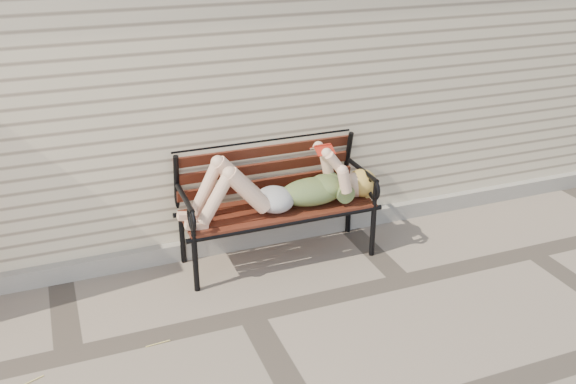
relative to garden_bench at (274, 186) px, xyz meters
name	(u,v)px	position (x,y,z in m)	size (l,w,h in m)	color
ground	(251,315)	(-0.47, -0.79, -0.62)	(80.00, 80.00, 0.00)	gray
house_wall	(156,31)	(-0.47, 2.21, 0.88)	(8.00, 4.00, 3.00)	beige
foundation_strip	(215,244)	(-0.47, 0.18, -0.54)	(8.00, 0.10, 0.15)	#A8A398
garden_bench	(274,186)	(0.00, 0.00, 0.00)	(1.70, 0.68, 1.10)	black
reading_woman	(281,188)	(0.01, -0.13, 0.04)	(1.60, 0.36, 0.50)	#0A3D49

